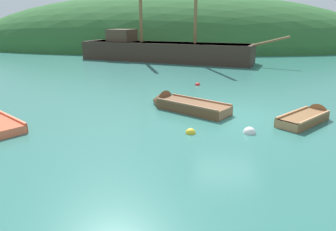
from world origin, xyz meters
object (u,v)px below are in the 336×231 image
buoy_yellow (191,133)px  buoy_red (198,85)px  rowboat_outer_left (182,106)px  sailing_ship (163,54)px  rowboat_near_dock (308,118)px  buoy_white (249,133)px

buoy_yellow → buoy_red: (0.41, 8.02, 0.00)m
rowboat_outer_left → buoy_red: (0.78, 5.09, -0.13)m
rowboat_outer_left → sailing_ship: bearing=-46.8°
rowboat_near_dock → buoy_yellow: 4.68m
rowboat_outer_left → buoy_yellow: rowboat_outer_left is taller
buoy_red → buoy_white: size_ratio=0.73×
rowboat_outer_left → buoy_yellow: size_ratio=10.84×
rowboat_near_dock → rowboat_outer_left: rowboat_outer_left is taller
sailing_ship → rowboat_outer_left: bearing=-64.2°
rowboat_near_dock → rowboat_outer_left: size_ratio=0.74×
rowboat_outer_left → buoy_white: size_ratio=8.78×
buoy_yellow → buoy_red: size_ratio=1.10×
rowboat_near_dock → buoy_yellow: size_ratio=7.98×
sailing_ship → buoy_yellow: 19.14m
sailing_ship → buoy_white: (4.43, -18.82, -0.60)m
sailing_ship → rowboat_near_dock: sailing_ship is taller
sailing_ship → rowboat_near_dock: size_ratio=6.62×
sailing_ship → buoy_red: (2.89, -10.96, -0.60)m
rowboat_outer_left → buoy_yellow: (0.37, -2.92, -0.13)m
rowboat_outer_left → buoy_white: bearing=165.5°
buoy_yellow → buoy_red: bearing=87.1°
sailing_ship → buoy_yellow: bearing=-64.3°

